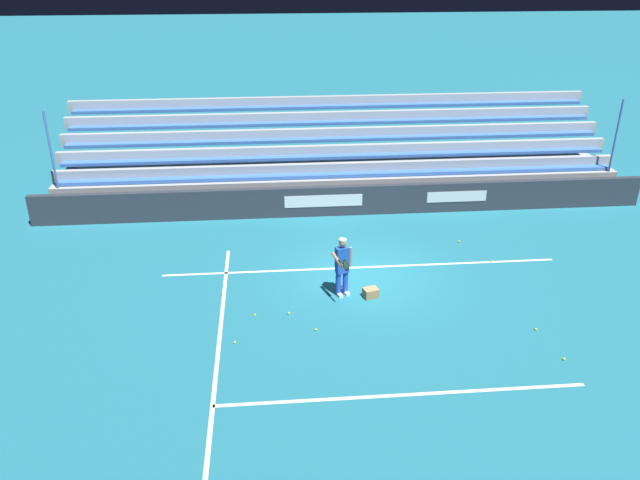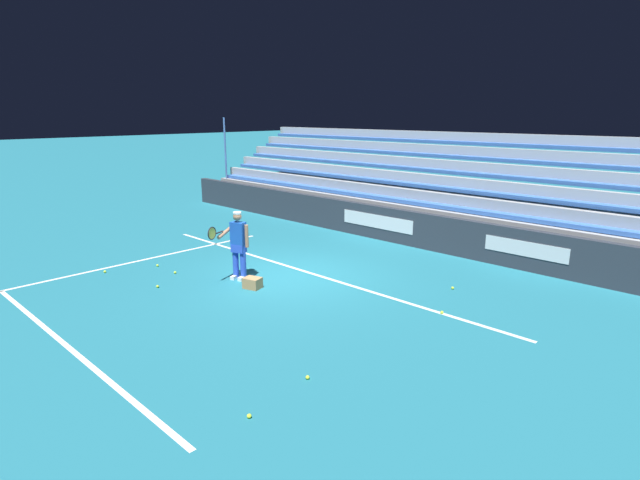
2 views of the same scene
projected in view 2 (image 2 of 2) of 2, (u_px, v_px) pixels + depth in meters
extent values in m
plane|color=#1E6B7F|center=(292.00, 276.00, 12.77)|extent=(160.00, 160.00, 0.00)
cube|color=white|center=(306.00, 272.00, 13.12)|extent=(12.00, 0.10, 0.01)
cube|color=white|center=(68.00, 276.00, 12.74)|extent=(0.10, 12.00, 0.01)
cube|color=white|center=(67.00, 346.00, 8.93)|extent=(8.22, 0.10, 0.01)
cube|color=#2D333D|center=(399.00, 226.00, 15.89)|extent=(22.13, 0.24, 1.10)
cube|color=silver|center=(377.00, 221.00, 16.32)|extent=(2.80, 0.01, 0.44)
cube|color=silver|center=(525.00, 249.00, 13.04)|extent=(2.20, 0.01, 0.40)
cube|color=#9EA3A8|center=(442.00, 215.00, 17.70)|extent=(21.02, 4.00, 1.10)
cube|color=blue|center=(417.00, 203.00, 16.43)|extent=(20.60, 0.40, 0.12)
cube|color=#9EA3A8|center=(422.00, 197.00, 16.59)|extent=(21.02, 0.24, 0.45)
cube|color=blue|center=(431.00, 187.00, 16.87)|extent=(20.60, 0.40, 0.12)
cube|color=#9EA3A8|center=(436.00, 182.00, 17.03)|extent=(21.02, 0.24, 0.45)
cube|color=blue|center=(444.00, 171.00, 17.32)|extent=(20.60, 0.40, 0.12)
cube|color=#9EA3A8|center=(449.00, 167.00, 17.48)|extent=(21.02, 0.24, 0.45)
cube|color=blue|center=(457.00, 157.00, 17.76)|extent=(20.60, 0.40, 0.12)
cube|color=#9EA3A8|center=(461.00, 152.00, 17.92)|extent=(21.02, 0.24, 0.45)
cube|color=blue|center=(469.00, 143.00, 18.21)|extent=(20.60, 0.40, 0.12)
cube|color=#9EA3A8|center=(473.00, 139.00, 18.37)|extent=(21.02, 0.24, 0.45)
cylinder|color=#4C70B2|center=(226.00, 161.00, 22.89)|extent=(0.08, 0.08, 3.85)
cylinder|color=blue|center=(243.00, 262.00, 12.43)|extent=(0.15, 0.15, 0.88)
cylinder|color=blue|center=(236.00, 261.00, 12.52)|extent=(0.15, 0.15, 0.88)
cube|color=white|center=(242.00, 278.00, 12.48)|extent=(0.20, 0.30, 0.09)
cube|color=white|center=(235.00, 277.00, 12.57)|extent=(0.20, 0.30, 0.09)
cube|color=blue|center=(239.00, 248.00, 12.39)|extent=(0.39, 0.32, 0.20)
cube|color=#194CB2|center=(238.00, 234.00, 12.29)|extent=(0.41, 0.32, 0.58)
sphere|color=#A37556|center=(237.00, 217.00, 12.18)|extent=(0.21, 0.21, 0.21)
cylinder|color=white|center=(237.00, 213.00, 12.16)|extent=(0.20, 0.20, 0.05)
cylinder|color=#A37556|center=(247.00, 236.00, 12.20)|extent=(0.09, 0.09, 0.56)
cylinder|color=#A37556|center=(225.00, 232.00, 12.21)|extent=(0.27, 0.58, 0.24)
cylinder|color=black|center=(219.00, 232.00, 11.98)|extent=(0.13, 0.29, 0.03)
torus|color=black|center=(212.00, 233.00, 11.73)|extent=(0.12, 0.30, 0.31)
cylinder|color=#D6D14C|center=(212.00, 233.00, 11.73)|extent=(0.09, 0.26, 0.27)
cube|color=#A87F51|center=(252.00, 283.00, 11.87)|extent=(0.47, 0.40, 0.26)
sphere|color=#CCE533|center=(442.00, 312.00, 10.37)|extent=(0.07, 0.07, 0.07)
sphere|color=#CCE533|center=(105.00, 272.00, 13.02)|extent=(0.07, 0.07, 0.07)
sphere|color=#CCE533|center=(158.00, 286.00, 11.92)|extent=(0.07, 0.07, 0.07)
sphere|color=#CCE533|center=(249.00, 416.00, 6.83)|extent=(0.07, 0.07, 0.07)
sphere|color=#CCE533|center=(308.00, 377.00, 7.83)|extent=(0.07, 0.07, 0.07)
sphere|color=#CCE533|center=(175.00, 273.00, 12.95)|extent=(0.07, 0.07, 0.07)
sphere|color=#CCE533|center=(453.00, 288.00, 11.81)|extent=(0.07, 0.07, 0.07)
sphere|color=#CCE533|center=(157.00, 265.00, 13.55)|extent=(0.07, 0.07, 0.07)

